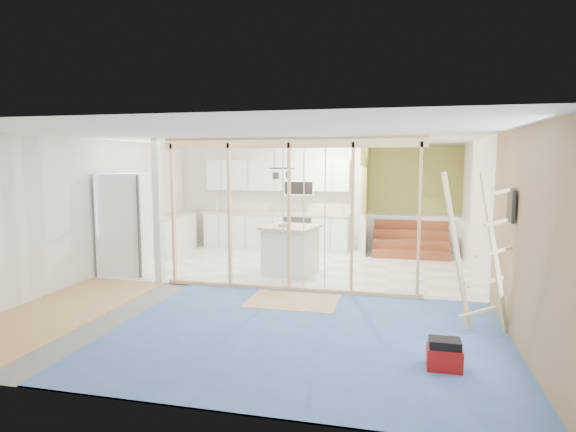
% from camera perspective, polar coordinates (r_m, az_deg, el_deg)
% --- Properties ---
extents(room, '(7.01, 8.01, 2.61)m').
position_cam_1_polar(room, '(8.08, -1.94, 0.14)').
color(room, slate).
rests_on(room, ground).
extents(floor_overlays, '(7.00, 8.00, 0.03)m').
position_cam_1_polar(floor_overlays, '(8.37, -1.31, -8.64)').
color(floor_overlays, white).
rests_on(floor_overlays, room).
extents(stud_frame, '(4.66, 0.14, 2.60)m').
position_cam_1_polar(stud_frame, '(8.12, -3.60, 2.22)').
color(stud_frame, beige).
rests_on(stud_frame, room).
extents(base_cabinets, '(4.45, 2.24, 0.93)m').
position_cam_1_polar(base_cabinets, '(11.85, -5.17, -1.89)').
color(base_cabinets, white).
rests_on(base_cabinets, room).
extents(upper_cabinets, '(3.60, 0.41, 0.85)m').
position_cam_1_polar(upper_cabinets, '(11.94, -1.04, 4.72)').
color(upper_cabinets, white).
rests_on(upper_cabinets, room).
extents(green_partition, '(2.25, 1.51, 2.60)m').
position_cam_1_polar(green_partition, '(11.48, 12.86, 0.10)').
color(green_partition, olive).
rests_on(green_partition, room).
extents(pot_rack, '(0.52, 0.52, 0.72)m').
position_cam_1_polar(pot_rack, '(9.94, -0.80, 5.37)').
color(pot_rack, black).
rests_on(pot_rack, room).
extents(sheathing_panel, '(0.02, 4.00, 2.60)m').
position_cam_1_polar(sheathing_panel, '(5.98, 26.38, -2.81)').
color(sheathing_panel, tan).
rests_on(sheathing_panel, room).
extents(electrical_panel, '(0.04, 0.30, 0.40)m').
position_cam_1_polar(electrical_panel, '(6.51, 24.93, 1.07)').
color(electrical_panel, '#343438').
rests_on(electrical_panel, room).
extents(ceiling_light, '(0.32, 0.32, 0.08)m').
position_cam_1_polar(ceiling_light, '(10.78, 9.59, 8.26)').
color(ceiling_light, '#FFEABF').
rests_on(ceiling_light, room).
extents(fridge, '(1.04, 1.01, 1.96)m').
position_cam_1_polar(fridge, '(9.88, -18.75, -0.89)').
color(fridge, white).
rests_on(fridge, room).
extents(island, '(1.13, 1.13, 0.95)m').
position_cam_1_polar(island, '(9.35, 0.30, -4.10)').
color(island, silver).
rests_on(island, room).
extents(bowl, '(0.35, 0.35, 0.07)m').
position_cam_1_polar(bowl, '(9.21, -0.45, -1.01)').
color(bowl, silver).
rests_on(bowl, island).
extents(soap_bottle_a, '(0.16, 0.16, 0.33)m').
position_cam_1_polar(soap_bottle_a, '(12.47, -8.47, 1.40)').
color(soap_bottle_a, silver).
rests_on(soap_bottle_a, base_cabinets).
extents(soap_bottle_b, '(0.09, 0.09, 0.18)m').
position_cam_1_polar(soap_bottle_b, '(11.58, 6.21, 0.66)').
color(soap_bottle_b, silver).
rests_on(soap_bottle_b, base_cabinets).
extents(toolbox, '(0.36, 0.27, 0.34)m').
position_cam_1_polar(toolbox, '(5.52, 18.03, -15.45)').
color(toolbox, '#9D100E').
rests_on(toolbox, room).
extents(ladder, '(1.08, 0.22, 2.05)m').
position_cam_1_polar(ladder, '(6.54, 21.85, -4.08)').
color(ladder, '#E2C48A').
rests_on(ladder, room).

